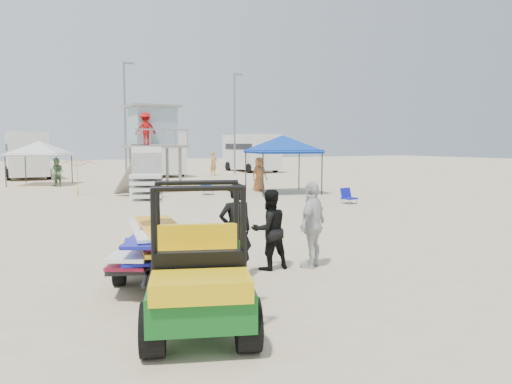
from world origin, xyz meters
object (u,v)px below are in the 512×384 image
utility_cart (198,262)px  canopy_blue (283,138)px  lifeguard_tower (152,129)px  man_left (236,231)px  surf_trailer (150,236)px

utility_cart → canopy_blue: canopy_blue is taller
lifeguard_tower → man_left: bearing=-101.2°
surf_trailer → lifeguard_tower: (4.89, 16.71, 2.35)m
canopy_blue → man_left: bearing=-123.9°
utility_cart → lifeguard_tower: 19.80m
utility_cart → surf_trailer: surf_trailer is taller
utility_cart → canopy_blue: 18.53m
utility_cart → surf_trailer: size_ratio=1.10×
man_left → lifeguard_tower: bearing=-97.6°
lifeguard_tower → surf_trailer: bearing=-106.3°
man_left → canopy_blue: (8.86, 13.20, 1.85)m
canopy_blue → utility_cart: bearing=-124.3°
surf_trailer → lifeguard_tower: lifeguard_tower is taller
utility_cart → surf_trailer: (0.01, 2.34, -0.03)m
man_left → utility_cart: bearing=56.9°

